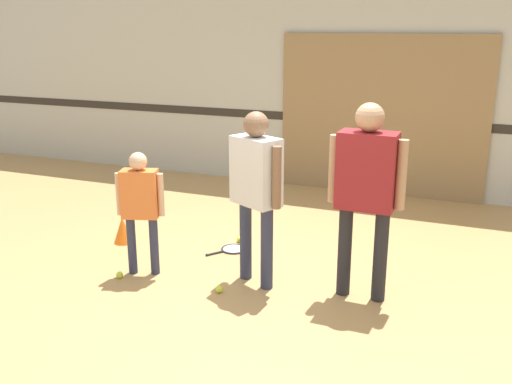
# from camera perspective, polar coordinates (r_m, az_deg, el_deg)

# --- Properties ---
(ground_plane) EXTENTS (16.00, 16.00, 0.00)m
(ground_plane) POSITION_cam_1_polar(r_m,az_deg,el_deg) (5.26, 1.35, -9.69)
(ground_plane) COLOR tan
(wall_back) EXTENTS (16.00, 0.07, 3.20)m
(wall_back) POSITION_cam_1_polar(r_m,az_deg,el_deg) (8.18, 10.45, 11.05)
(wall_back) COLOR beige
(wall_back) RESTS_ON ground_plane
(wall_panel) EXTENTS (2.86, 0.05, 2.21)m
(wall_panel) POSITION_cam_1_polar(r_m,az_deg,el_deg) (8.12, 12.39, 7.41)
(wall_panel) COLOR #93754C
(wall_panel) RESTS_ON ground_plane
(person_instructor) EXTENTS (0.55, 0.42, 1.60)m
(person_instructor) POSITION_cam_1_polar(r_m,az_deg,el_deg) (5.05, 0.00, 1.19)
(person_instructor) COLOR #2D334C
(person_instructor) RESTS_ON ground_plane
(person_student_left) EXTENTS (0.43, 0.28, 1.20)m
(person_student_left) POSITION_cam_1_polar(r_m,az_deg,el_deg) (5.43, -11.50, -0.80)
(person_student_left) COLOR #2D334C
(person_student_left) RESTS_ON ground_plane
(person_student_right) EXTENTS (0.65, 0.27, 1.71)m
(person_student_right) POSITION_cam_1_polar(r_m,az_deg,el_deg) (4.84, 10.97, 1.09)
(person_student_right) COLOR #232328
(person_student_right) RESTS_ON ground_plane
(racket_spare_on_floor) EXTENTS (0.40, 0.47, 0.03)m
(racket_spare_on_floor) POSITION_cam_1_polar(r_m,az_deg,el_deg) (6.12, -2.38, -5.74)
(racket_spare_on_floor) COLOR #28282D
(racket_spare_on_floor) RESTS_ON ground_plane
(tennis_ball_near_instructor) EXTENTS (0.07, 0.07, 0.07)m
(tennis_ball_near_instructor) POSITION_cam_1_polar(r_m,az_deg,el_deg) (5.20, -3.68, -9.67)
(tennis_ball_near_instructor) COLOR #CCE038
(tennis_ball_near_instructor) RESTS_ON ground_plane
(tennis_ball_by_spare_racket) EXTENTS (0.07, 0.07, 0.07)m
(tennis_ball_by_spare_racket) POSITION_cam_1_polar(r_m,az_deg,el_deg) (6.33, -1.66, -4.76)
(tennis_ball_by_spare_racket) COLOR #CCE038
(tennis_ball_by_spare_racket) RESTS_ON ground_plane
(tennis_ball_stray_left) EXTENTS (0.07, 0.07, 0.07)m
(tennis_ball_stray_left) POSITION_cam_1_polar(r_m,az_deg,el_deg) (5.61, -13.48, -8.08)
(tennis_ball_stray_left) COLOR #CCE038
(tennis_ball_stray_left) RESTS_ON ground_plane
(training_cone) EXTENTS (0.21, 0.21, 0.29)m
(training_cone) POSITION_cam_1_polar(r_m,az_deg,el_deg) (6.45, -13.18, -3.72)
(training_cone) COLOR orange
(training_cone) RESTS_ON ground_plane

